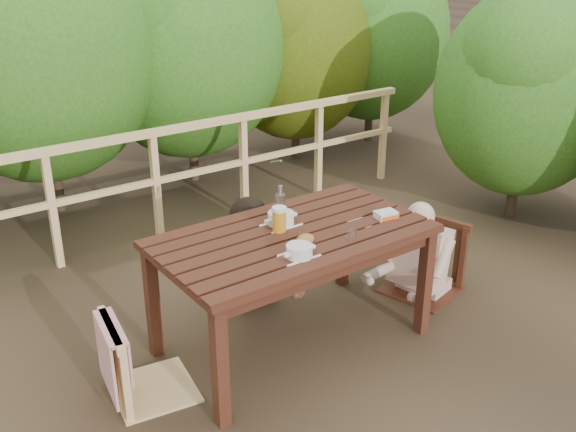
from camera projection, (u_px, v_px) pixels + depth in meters
ground at (292, 341)px, 4.39m from camera, size 60.00×60.00×0.00m
table at (293, 290)px, 4.24m from camera, size 1.71×0.96×0.79m
chair_left at (147, 321)px, 3.73m from camera, size 0.55×0.55×0.97m
chair_far at (243, 238)px, 4.83m from camera, size 0.52×0.52×0.90m
chair_right at (426, 230)px, 4.82m from camera, size 0.61×0.61×1.03m
woman at (241, 216)px, 4.78m from camera, size 0.61×0.70×1.24m
diner_right at (430, 215)px, 4.79m from camera, size 0.72×0.64×1.25m
railing at (156, 186)px, 5.68m from camera, size 5.60×0.10×1.01m
hedge_row at (128, 4)px, 6.24m from camera, size 6.60×1.60×3.80m
soup_near at (299, 252)px, 3.76m from camera, size 0.26×0.26×0.09m
soup_far at (281, 219)px, 4.18m from camera, size 0.29×0.29×0.10m
bread_roll at (305, 240)px, 3.93m from camera, size 0.12×0.09×0.07m
beer_glass at (279, 220)px, 4.07m from camera, size 0.09×0.09×0.18m
bottle at (280, 206)px, 4.15m from camera, size 0.07×0.07×0.27m
tumbler at (352, 236)px, 3.97m from camera, size 0.06×0.06×0.07m
butter_tub at (386, 216)px, 4.28m from camera, size 0.16×0.12×0.06m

